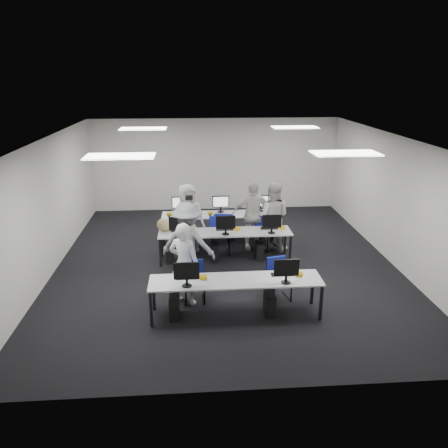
{
  "coord_description": "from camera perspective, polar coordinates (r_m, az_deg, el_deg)",
  "views": [
    {
      "loc": [
        -0.76,
        -9.65,
        4.35
      ],
      "look_at": [
        -0.04,
        -0.01,
        1.0
      ],
      "focal_mm": 35.0,
      "sensor_mm": 36.0,
      "label": 1
    }
  ],
  "objects": [
    {
      "name": "chair_0",
      "position": [
        8.86,
        -3.86,
        -8.43
      ],
      "size": [
        0.42,
        0.46,
        0.82
      ],
      "rotation": [
        0.0,
        0.0,
        0.05
      ],
      "color": "navy",
      "rests_on": "ground"
    },
    {
      "name": "equipment_back",
      "position": [
        11.99,
        0.53,
        -0.33
      ],
      "size": [
        2.91,
        0.41,
        1.19
      ],
      "color": "white",
      "rests_on": "desk_back"
    },
    {
      "name": "equipment_front",
      "position": [
        8.28,
        0.2,
        -9.71
      ],
      "size": [
        2.51,
        0.41,
        1.19
      ],
      "color": "#0B4099",
      "rests_on": "desk_front"
    },
    {
      "name": "equipment_mid",
      "position": [
        10.62,
        -0.89,
        -2.96
      ],
      "size": [
        2.91,
        0.41,
        1.19
      ],
      "color": "white",
      "rests_on": "desk_mid"
    },
    {
      "name": "desk_back",
      "position": [
        11.85,
        -0.38,
        1.08
      ],
      "size": [
        3.2,
        0.7,
        0.73
      ],
      "color": "#A9ACAE",
      "rests_on": "ground"
    },
    {
      "name": "chair_1",
      "position": [
        8.99,
        7.12,
        -8.05
      ],
      "size": [
        0.5,
        0.52,
        0.84
      ],
      "rotation": [
        0.0,
        0.0,
        0.21
      ],
      "color": "navy",
      "rests_on": "ground"
    },
    {
      "name": "chair_3",
      "position": [
        11.13,
        -0.18,
        -2.2
      ],
      "size": [
        0.57,
        0.6,
        0.96
      ],
      "rotation": [
        0.0,
        0.0,
        -0.23
      ],
      "color": "navy",
      "rests_on": "ground"
    },
    {
      "name": "ceiling_panels",
      "position": [
        9.77,
        0.24,
        11.09
      ],
      "size": [
        5.2,
        4.6,
        0.02
      ],
      "color": "white",
      "rests_on": "room"
    },
    {
      "name": "chair_5",
      "position": [
        11.47,
        -4.82,
        -1.71
      ],
      "size": [
        0.57,
        0.59,
        0.9
      ],
      "rotation": [
        0.0,
        0.0,
        -0.31
      ],
      "color": "navy",
      "rests_on": "ground"
    },
    {
      "name": "student_0",
      "position": [
        8.54,
        -5.23,
        -5.21
      ],
      "size": [
        0.73,
        0.62,
        1.69
      ],
      "primitive_type": "imported",
      "rotation": [
        0.0,
        0.0,
        2.71
      ],
      "color": "silver",
      "rests_on": "ground"
    },
    {
      "name": "student_2",
      "position": [
        11.1,
        -4.73,
        0.8
      ],
      "size": [
        0.99,
        0.8,
        1.75
      ],
      "primitive_type": "imported",
      "rotation": [
        0.0,
        0.0,
        0.33
      ],
      "color": "silver",
      "rests_on": "ground"
    },
    {
      "name": "chair_7",
      "position": [
        11.55,
        4.51,
        -1.54
      ],
      "size": [
        0.57,
        0.6,
        0.91
      ],
      "rotation": [
        0.0,
        0.0,
        0.32
      ],
      "color": "navy",
      "rests_on": "ground"
    },
    {
      "name": "chair_4",
      "position": [
        11.44,
        6.14,
        -1.73
      ],
      "size": [
        0.59,
        0.62,
        0.96
      ],
      "rotation": [
        0.0,
        0.0,
        0.28
      ],
      "color": "navy",
      "rests_on": "ground"
    },
    {
      "name": "chair_6",
      "position": [
        11.39,
        -0.63,
        -1.75
      ],
      "size": [
        0.56,
        0.59,
        0.93
      ],
      "rotation": [
        0.0,
        0.0,
        -0.24
      ],
      "color": "navy",
      "rests_on": "ground"
    },
    {
      "name": "photographer",
      "position": [
        9.36,
        -4.74,
        -2.54
      ],
      "size": [
        1.31,
        0.98,
        1.81
      ],
      "primitive_type": "imported",
      "rotation": [
        0.0,
        0.0,
        2.85
      ],
      "color": "gray",
      "rests_on": "ground"
    },
    {
      "name": "handbag",
      "position": [
        10.61,
        -7.76,
        -0.1
      ],
      "size": [
        0.43,
        0.32,
        0.32
      ],
      "primitive_type": "ellipsoid",
      "rotation": [
        0.0,
        0.0,
        -0.19
      ],
      "color": "#A08752",
      "rests_on": "desk_mid"
    },
    {
      "name": "room",
      "position": [
        10.09,
        0.23,
        2.71
      ],
      "size": [
        9.0,
        9.02,
        3.0
      ],
      "color": "black",
      "rests_on": "ground"
    },
    {
      "name": "desk_mid",
      "position": [
        10.54,
        0.14,
        -1.26
      ],
      "size": [
        3.2,
        0.7,
        0.73
      ],
      "color": "#A9ACAE",
      "rests_on": "ground"
    },
    {
      "name": "student_3",
      "position": [
        11.19,
        3.71,
        1.17
      ],
      "size": [
        1.07,
        0.44,
        1.82
      ],
      "primitive_type": "imported",
      "rotation": [
        0.0,
        0.0,
        -0.0
      ],
      "color": "silver",
      "rests_on": "ground"
    },
    {
      "name": "dslr_camera",
      "position": [
        9.22,
        -4.58,
        3.45
      ],
      "size": [
        0.19,
        0.21,
        0.1
      ],
      "primitive_type": "cube",
      "rotation": [
        0.0,
        0.0,
        2.85
      ],
      "color": "black",
      "rests_on": "photographer"
    },
    {
      "name": "chair_2",
      "position": [
        11.19,
        -5.15,
        -2.16
      ],
      "size": [
        0.6,
        0.63,
        0.97
      ],
      "rotation": [
        0.0,
        0.0,
        0.29
      ],
      "color": "navy",
      "rests_on": "ground"
    },
    {
      "name": "student_1",
      "position": [
        11.2,
        6.36,
        1.0
      ],
      "size": [
        1.05,
        0.94,
        1.78
      ],
      "primitive_type": "imported",
      "rotation": [
        0.0,
        0.0,
        2.78
      ],
      "color": "silver",
      "rests_on": "ground"
    },
    {
      "name": "desk_front",
      "position": [
        8.16,
        1.54,
        -7.61
      ],
      "size": [
        3.2,
        0.7,
        0.73
      ],
      "color": "#A9ACAE",
      "rests_on": "ground"
    }
  ]
}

